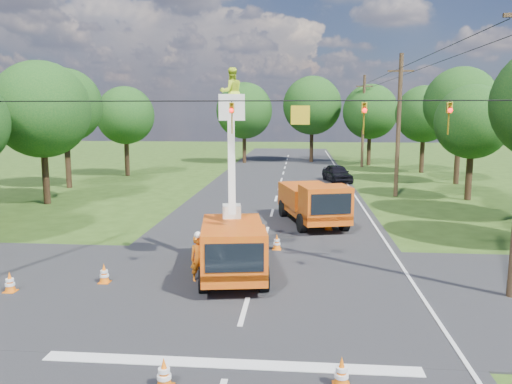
# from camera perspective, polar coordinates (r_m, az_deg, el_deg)

# --- Properties ---
(ground) EXTENTS (140.00, 140.00, 0.00)m
(ground) POSITION_cam_1_polar(r_m,az_deg,el_deg) (34.66, 2.31, -0.83)
(ground) COLOR #2C4514
(ground) RESTS_ON ground
(road_main) EXTENTS (12.00, 100.00, 0.06)m
(road_main) POSITION_cam_1_polar(r_m,az_deg,el_deg) (34.66, 2.31, -0.83)
(road_main) COLOR black
(road_main) RESTS_ON ground
(road_cross) EXTENTS (56.00, 10.00, 0.07)m
(road_cross) POSITION_cam_1_polar(r_m,az_deg,el_deg) (17.23, -0.62, -11.06)
(road_cross) COLOR black
(road_cross) RESTS_ON ground
(stop_bar) EXTENTS (9.00, 0.45, 0.02)m
(stop_bar) POSITION_cam_1_polar(r_m,az_deg,el_deg) (12.51, -3.09, -19.21)
(stop_bar) COLOR silver
(stop_bar) RESTS_ON ground
(edge_line) EXTENTS (0.12, 90.00, 0.02)m
(edge_line) POSITION_cam_1_polar(r_m,az_deg,el_deg) (34.85, 11.55, -0.95)
(edge_line) COLOR silver
(edge_line) RESTS_ON ground
(bucket_truck) EXTENTS (3.00, 6.04, 7.51)m
(bucket_truck) POSITION_cam_1_polar(r_m,az_deg,el_deg) (18.15, -2.68, -4.72)
(bucket_truck) COLOR #C93D0E
(bucket_truck) RESTS_ON ground
(second_truck) EXTENTS (3.90, 6.70, 2.37)m
(second_truck) POSITION_cam_1_polar(r_m,az_deg,el_deg) (26.78, 6.57, -1.12)
(second_truck) COLOR #C93D0E
(second_truck) RESTS_ON ground
(ground_worker) EXTENTS (0.72, 0.68, 1.66)m
(ground_worker) POSITION_cam_1_polar(r_m,az_deg,el_deg) (17.89, -6.61, -7.56)
(ground_worker) COLOR orange
(ground_worker) RESTS_ON ground
(distant_car) EXTENTS (2.75, 4.74, 1.52)m
(distant_car) POSITION_cam_1_polar(r_m,az_deg,el_deg) (43.77, 9.27, 2.12)
(distant_car) COLOR black
(distant_car) RESTS_ON ground
(traffic_cone_0) EXTENTS (0.38, 0.38, 0.71)m
(traffic_cone_0) POSITION_cam_1_polar(r_m,az_deg,el_deg) (11.61, -10.46, -19.74)
(traffic_cone_0) COLOR orange
(traffic_cone_0) RESTS_ON ground
(traffic_cone_1) EXTENTS (0.38, 0.38, 0.71)m
(traffic_cone_1) POSITION_cam_1_polar(r_m,az_deg,el_deg) (11.63, 9.74, -19.65)
(traffic_cone_1) COLOR orange
(traffic_cone_1) RESTS_ON ground
(traffic_cone_2) EXTENTS (0.38, 0.38, 0.71)m
(traffic_cone_2) POSITION_cam_1_polar(r_m,az_deg,el_deg) (21.82, 2.40, -5.74)
(traffic_cone_2) COLOR orange
(traffic_cone_2) RESTS_ON ground
(traffic_cone_3) EXTENTS (0.38, 0.38, 0.71)m
(traffic_cone_3) POSITION_cam_1_polar(r_m,az_deg,el_deg) (25.72, 8.32, -3.56)
(traffic_cone_3) COLOR orange
(traffic_cone_3) RESTS_ON ground
(traffic_cone_4) EXTENTS (0.38, 0.38, 0.71)m
(traffic_cone_4) POSITION_cam_1_polar(r_m,az_deg,el_deg) (18.45, -16.96, -8.92)
(traffic_cone_4) COLOR orange
(traffic_cone_4) RESTS_ON ground
(traffic_cone_5) EXTENTS (0.38, 0.38, 0.71)m
(traffic_cone_5) POSITION_cam_1_polar(r_m,az_deg,el_deg) (18.70, -26.31, -9.23)
(traffic_cone_5) COLOR orange
(traffic_cone_5) RESTS_ON ground
(traffic_cone_6) EXTENTS (0.38, 0.38, 0.71)m
(traffic_cone_6) POSITION_cam_1_polar(r_m,az_deg,el_deg) (30.73, 8.59, -1.51)
(traffic_cone_6) COLOR orange
(traffic_cone_6) RESTS_ON ground
(pole_right_mid) EXTENTS (1.80, 0.30, 10.00)m
(pole_right_mid) POSITION_cam_1_polar(r_m,az_deg,el_deg) (36.77, 15.98, 7.41)
(pole_right_mid) COLOR #4C3823
(pole_right_mid) RESTS_ON ground
(pole_right_far) EXTENTS (1.80, 0.30, 10.00)m
(pole_right_far) POSITION_cam_1_polar(r_m,az_deg,el_deg) (56.54, 12.16, 7.99)
(pole_right_far) COLOR #4C3823
(pole_right_far) RESTS_ON ground
(signal_span) EXTENTS (18.00, 0.29, 1.07)m
(signal_span) POSITION_cam_1_polar(r_m,az_deg,el_deg) (16.12, 7.34, 8.81)
(signal_span) COLOR black
(signal_span) RESTS_ON ground
(tree_left_d) EXTENTS (6.20, 6.20, 9.24)m
(tree_left_d) POSITION_cam_1_polar(r_m,az_deg,el_deg) (35.26, -23.33, 8.62)
(tree_left_d) COLOR #382616
(tree_left_d) RESTS_ON ground
(tree_left_e) EXTENTS (5.80, 5.80, 9.41)m
(tree_left_e) POSITION_cam_1_polar(r_m,az_deg,el_deg) (42.32, -21.02, 9.20)
(tree_left_e) COLOR #382616
(tree_left_e) RESTS_ON ground
(tree_left_f) EXTENTS (5.40, 5.40, 8.40)m
(tree_left_f) POSITION_cam_1_polar(r_m,az_deg,el_deg) (48.94, -14.71, 8.45)
(tree_left_f) COLOR #382616
(tree_left_f) RESTS_ON ground
(tree_right_c) EXTENTS (5.00, 5.00, 7.83)m
(tree_right_c) POSITION_cam_1_polar(r_m,az_deg,el_deg) (36.98, 23.51, 7.34)
(tree_right_c) COLOR #382616
(tree_right_c) RESTS_ON ground
(tree_right_d) EXTENTS (6.00, 6.00, 9.70)m
(tree_right_d) POSITION_cam_1_polar(r_m,az_deg,el_deg) (45.09, 22.36, 9.31)
(tree_right_d) COLOR #382616
(tree_right_d) RESTS_ON ground
(tree_right_e) EXTENTS (5.60, 5.60, 8.63)m
(tree_right_e) POSITION_cam_1_polar(r_m,az_deg,el_deg) (52.55, 18.66, 8.43)
(tree_right_e) COLOR #382616
(tree_right_e) RESTS_ON ground
(tree_far_a) EXTENTS (6.60, 6.60, 9.50)m
(tree_far_a) POSITION_cam_1_polar(r_m,az_deg,el_deg) (59.48, -1.36, 9.27)
(tree_far_a) COLOR #382616
(tree_far_a) RESTS_ON ground
(tree_far_b) EXTENTS (7.00, 7.00, 10.32)m
(tree_far_b) POSITION_cam_1_polar(r_m,az_deg,el_deg) (61.13, 6.43, 9.79)
(tree_far_b) COLOR #382616
(tree_far_b) RESTS_ON ground
(tree_far_c) EXTENTS (6.20, 6.20, 9.18)m
(tree_far_c) POSITION_cam_1_polar(r_m,az_deg,el_deg) (58.64, 12.93, 8.93)
(tree_far_c) COLOR #382616
(tree_far_c) RESTS_ON ground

